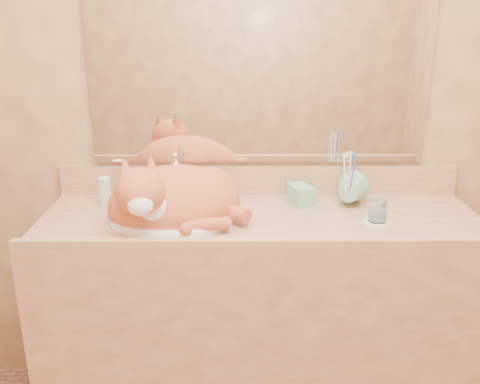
{
  "coord_description": "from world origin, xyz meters",
  "views": [
    {
      "loc": [
        -0.08,
        -1.08,
        1.57
      ],
      "look_at": [
        -0.08,
        0.7,
        0.96
      ],
      "focal_mm": 40.0,
      "sensor_mm": 36.0,
      "label": 1
    }
  ],
  "objects_px": {
    "soap_dispenser": "(308,188)",
    "water_glass": "(378,211)",
    "cat": "(172,197)",
    "toothbrush_cup": "(348,195)",
    "vanity_counter": "(259,319)",
    "sink_basin": "(171,202)"
  },
  "relations": [
    {
      "from": "sink_basin",
      "to": "water_glass",
      "type": "xyz_separation_m",
      "value": [
        0.73,
        -0.04,
        -0.02
      ]
    },
    {
      "from": "vanity_counter",
      "to": "water_glass",
      "type": "relative_size",
      "value": 21.23
    },
    {
      "from": "sink_basin",
      "to": "water_glass",
      "type": "bearing_deg",
      "value": -16.66
    },
    {
      "from": "vanity_counter",
      "to": "cat",
      "type": "bearing_deg",
      "value": -177.03
    },
    {
      "from": "soap_dispenser",
      "to": "cat",
      "type": "bearing_deg",
      "value": 169.89
    },
    {
      "from": "sink_basin",
      "to": "toothbrush_cup",
      "type": "height_order",
      "value": "sink_basin"
    },
    {
      "from": "soap_dispenser",
      "to": "water_glass",
      "type": "height_order",
      "value": "soap_dispenser"
    },
    {
      "from": "vanity_counter",
      "to": "water_glass",
      "type": "distance_m",
      "value": 0.63
    },
    {
      "from": "sink_basin",
      "to": "soap_dispenser",
      "type": "bearing_deg",
      "value": -0.06
    },
    {
      "from": "toothbrush_cup",
      "to": "soap_dispenser",
      "type": "bearing_deg",
      "value": 173.78
    },
    {
      "from": "toothbrush_cup",
      "to": "cat",
      "type": "bearing_deg",
      "value": -171.04
    },
    {
      "from": "toothbrush_cup",
      "to": "water_glass",
      "type": "relative_size",
      "value": 1.61
    },
    {
      "from": "cat",
      "to": "water_glass",
      "type": "relative_size",
      "value": 6.43
    },
    {
      "from": "soap_dispenser",
      "to": "vanity_counter",
      "type": "bearing_deg",
      "value": -174.37
    },
    {
      "from": "sink_basin",
      "to": "cat",
      "type": "distance_m",
      "value": 0.02
    },
    {
      "from": "water_glass",
      "to": "sink_basin",
      "type": "bearing_deg",
      "value": 176.98
    },
    {
      "from": "cat",
      "to": "water_glass",
      "type": "height_order",
      "value": "cat"
    },
    {
      "from": "vanity_counter",
      "to": "sink_basin",
      "type": "distance_m",
      "value": 0.59
    },
    {
      "from": "sink_basin",
      "to": "toothbrush_cup",
      "type": "bearing_deg",
      "value": -4.41
    },
    {
      "from": "toothbrush_cup",
      "to": "water_glass",
      "type": "xyz_separation_m",
      "value": [
        0.08,
        -0.14,
        -0.01
      ]
    },
    {
      "from": "soap_dispenser",
      "to": "toothbrush_cup",
      "type": "height_order",
      "value": "soap_dispenser"
    },
    {
      "from": "soap_dispenser",
      "to": "water_glass",
      "type": "bearing_deg",
      "value": -58.86
    }
  ]
}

